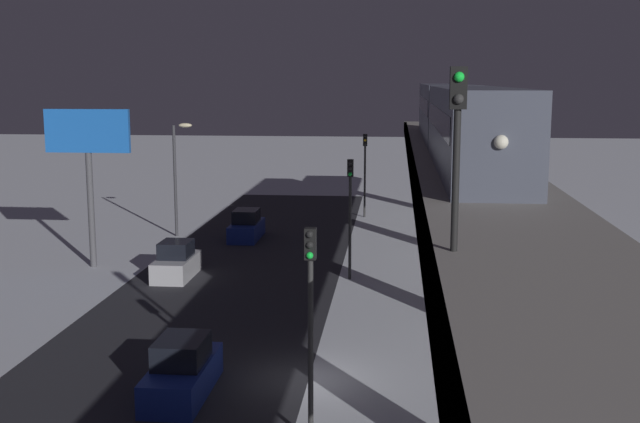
{
  "coord_description": "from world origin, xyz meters",
  "views": [
    {
      "loc": [
        -3.08,
        26.58,
        10.54
      ],
      "look_at": [
        1.5,
        -20.85,
        2.54
      ],
      "focal_mm": 44.46,
      "sensor_mm": 36.0,
      "label": 1
    }
  ],
  "objects_px": {
    "sedan_silver": "(176,263)",
    "commercial_billboard": "(88,147)",
    "rail_signal": "(457,127)",
    "sedan_blue_2": "(182,372)",
    "traffic_light_near": "(310,304)",
    "traffic_light_mid": "(350,201)",
    "traffic_light_far": "(365,163)",
    "subway_train": "(456,117)",
    "sedan_blue": "(246,227)"
  },
  "relations": [
    {
      "from": "traffic_light_mid",
      "to": "traffic_light_far",
      "type": "height_order",
      "value": "same"
    },
    {
      "from": "subway_train",
      "to": "sedan_blue_2",
      "type": "distance_m",
      "value": 21.83
    },
    {
      "from": "sedan_silver",
      "to": "commercial_billboard",
      "type": "distance_m",
      "value": 8.31
    },
    {
      "from": "rail_signal",
      "to": "traffic_light_near",
      "type": "bearing_deg",
      "value": -50.85
    },
    {
      "from": "rail_signal",
      "to": "sedan_blue",
      "type": "relative_size",
      "value": 0.91
    },
    {
      "from": "traffic_light_near",
      "to": "traffic_light_mid",
      "type": "distance_m",
      "value": 19.3
    },
    {
      "from": "traffic_light_mid",
      "to": "traffic_light_far",
      "type": "xyz_separation_m",
      "value": [
        0.0,
        -19.3,
        0.0
      ]
    },
    {
      "from": "sedan_silver",
      "to": "traffic_light_mid",
      "type": "distance_m",
      "value": 9.91
    },
    {
      "from": "rail_signal",
      "to": "traffic_light_near",
      "type": "height_order",
      "value": "rail_signal"
    },
    {
      "from": "traffic_light_near",
      "to": "traffic_light_far",
      "type": "xyz_separation_m",
      "value": [
        0.0,
        -38.59,
        0.0
      ]
    },
    {
      "from": "sedan_blue",
      "to": "rail_signal",
      "type": "bearing_deg",
      "value": 108.22
    },
    {
      "from": "rail_signal",
      "to": "traffic_light_mid",
      "type": "distance_m",
      "value": 24.66
    },
    {
      "from": "traffic_light_near",
      "to": "traffic_light_far",
      "type": "height_order",
      "value": "same"
    },
    {
      "from": "traffic_light_near",
      "to": "traffic_light_mid",
      "type": "bearing_deg",
      "value": -90.0
    },
    {
      "from": "sedan_silver",
      "to": "traffic_light_mid",
      "type": "relative_size",
      "value": 0.63
    },
    {
      "from": "traffic_light_near",
      "to": "traffic_light_mid",
      "type": "relative_size",
      "value": 1.0
    },
    {
      "from": "sedan_silver",
      "to": "subway_train",
      "type": "bearing_deg",
      "value": -172.33
    },
    {
      "from": "commercial_billboard",
      "to": "sedan_blue_2",
      "type": "bearing_deg",
      "value": 119.53
    },
    {
      "from": "traffic_light_far",
      "to": "commercial_billboard",
      "type": "relative_size",
      "value": 0.72
    },
    {
      "from": "traffic_light_mid",
      "to": "commercial_billboard",
      "type": "relative_size",
      "value": 0.72
    },
    {
      "from": "subway_train",
      "to": "rail_signal",
      "type": "distance_m",
      "value": 25.38
    },
    {
      "from": "sedan_silver",
      "to": "commercial_billboard",
      "type": "xyz_separation_m",
      "value": [
        5.38,
        -1.94,
        6.03
      ]
    },
    {
      "from": "rail_signal",
      "to": "sedan_blue",
      "type": "bearing_deg",
      "value": -71.78
    },
    {
      "from": "rail_signal",
      "to": "sedan_blue_2",
      "type": "xyz_separation_m",
      "value": [
        8.36,
        -7.63,
        -8.73
      ]
    },
    {
      "from": "subway_train",
      "to": "traffic_light_far",
      "type": "height_order",
      "value": "subway_train"
    },
    {
      "from": "rail_signal",
      "to": "sedan_blue_2",
      "type": "distance_m",
      "value": 14.29
    },
    {
      "from": "sedan_blue_2",
      "to": "traffic_light_mid",
      "type": "height_order",
      "value": "traffic_light_mid"
    },
    {
      "from": "sedan_blue_2",
      "to": "sedan_silver",
      "type": "xyz_separation_m",
      "value": [
        4.6,
        -15.67,
        0.0
      ]
    },
    {
      "from": "subway_train",
      "to": "sedan_silver",
      "type": "distance_m",
      "value": 16.84
    },
    {
      "from": "subway_train",
      "to": "rail_signal",
      "type": "bearing_deg",
      "value": 85.85
    },
    {
      "from": "commercial_billboard",
      "to": "subway_train",
      "type": "bearing_deg",
      "value": -179.85
    },
    {
      "from": "subway_train",
      "to": "traffic_light_mid",
      "type": "height_order",
      "value": "subway_train"
    },
    {
      "from": "subway_train",
      "to": "traffic_light_mid",
      "type": "xyz_separation_m",
      "value": [
        5.5,
        1.5,
        -4.38
      ]
    },
    {
      "from": "subway_train",
      "to": "commercial_billboard",
      "type": "xyz_separation_m",
      "value": [
        20.18,
        0.05,
        -1.75
      ]
    },
    {
      "from": "sedan_silver",
      "to": "commercial_billboard",
      "type": "bearing_deg",
      "value": -19.84
    },
    {
      "from": "sedan_silver",
      "to": "sedan_blue",
      "type": "bearing_deg",
      "value": -99.62
    },
    {
      "from": "sedan_blue_2",
      "to": "subway_train",
      "type": "bearing_deg",
      "value": 60.0
    },
    {
      "from": "traffic_light_near",
      "to": "rail_signal",
      "type": "bearing_deg",
      "value": 129.15
    },
    {
      "from": "sedan_blue",
      "to": "traffic_light_mid",
      "type": "height_order",
      "value": "traffic_light_mid"
    },
    {
      "from": "traffic_light_mid",
      "to": "traffic_light_near",
      "type": "bearing_deg",
      "value": 90.0
    },
    {
      "from": "sedan_blue_2",
      "to": "traffic_light_mid",
      "type": "xyz_separation_m",
      "value": [
        -4.7,
        -16.17,
        3.4
      ]
    },
    {
      "from": "sedan_blue",
      "to": "sedan_blue_2",
      "type": "bearing_deg",
      "value": 96.08
    },
    {
      "from": "rail_signal",
      "to": "sedan_blue",
      "type": "height_order",
      "value": "rail_signal"
    },
    {
      "from": "sedan_blue",
      "to": "sedan_silver",
      "type": "relative_size",
      "value": 1.09
    },
    {
      "from": "rail_signal",
      "to": "traffic_light_mid",
      "type": "bearing_deg",
      "value": -81.25
    },
    {
      "from": "commercial_billboard",
      "to": "sedan_blue",
      "type": "bearing_deg",
      "value": -129.62
    },
    {
      "from": "subway_train",
      "to": "commercial_billboard",
      "type": "height_order",
      "value": "subway_train"
    },
    {
      "from": "subway_train",
      "to": "traffic_light_near",
      "type": "bearing_deg",
      "value": 75.18
    },
    {
      "from": "rail_signal",
      "to": "sedan_blue_2",
      "type": "relative_size",
      "value": 0.89
    },
    {
      "from": "commercial_billboard",
      "to": "traffic_light_mid",
      "type": "bearing_deg",
      "value": 174.38
    }
  ]
}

